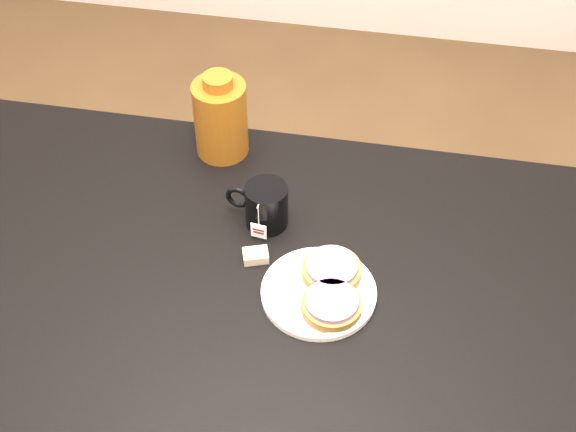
{
  "coord_description": "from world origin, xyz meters",
  "views": [
    {
      "loc": [
        0.21,
        -0.82,
        1.85
      ],
      "look_at": [
        0.03,
        0.16,
        0.81
      ],
      "focal_mm": 50.0,
      "sensor_mm": 36.0,
      "label": 1
    }
  ],
  "objects_px": {
    "table": "(255,331)",
    "plate": "(319,292)",
    "bagel_back": "(332,269)",
    "teabag_pouch": "(256,256)",
    "bagel_front": "(332,305)",
    "bagel_package": "(221,117)",
    "mug": "(265,205)"
  },
  "relations": [
    {
      "from": "mug",
      "to": "teabag_pouch",
      "type": "height_order",
      "value": "mug"
    },
    {
      "from": "bagel_back",
      "to": "bagel_package",
      "type": "relative_size",
      "value": 0.59
    },
    {
      "from": "table",
      "to": "plate",
      "type": "relative_size",
      "value": 7.0
    },
    {
      "from": "plate",
      "to": "bagel_back",
      "type": "relative_size",
      "value": 1.85
    },
    {
      "from": "table",
      "to": "bagel_back",
      "type": "relative_size",
      "value": 12.92
    },
    {
      "from": "bagel_front",
      "to": "bagel_package",
      "type": "distance_m",
      "value": 0.47
    },
    {
      "from": "bagel_back",
      "to": "plate",
      "type": "bearing_deg",
      "value": -112.02
    },
    {
      "from": "teabag_pouch",
      "to": "mug",
      "type": "bearing_deg",
      "value": 90.0
    },
    {
      "from": "mug",
      "to": "bagel_package",
      "type": "distance_m",
      "value": 0.23
    },
    {
      "from": "table",
      "to": "bagel_back",
      "type": "height_order",
      "value": "bagel_back"
    },
    {
      "from": "teabag_pouch",
      "to": "bagel_package",
      "type": "relative_size",
      "value": 0.24
    },
    {
      "from": "mug",
      "to": "teabag_pouch",
      "type": "bearing_deg",
      "value": -82.37
    },
    {
      "from": "plate",
      "to": "bagel_front",
      "type": "height_order",
      "value": "bagel_front"
    },
    {
      "from": "table",
      "to": "teabag_pouch",
      "type": "bearing_deg",
      "value": 99.96
    },
    {
      "from": "table",
      "to": "mug",
      "type": "xyz_separation_m",
      "value": [
        -0.02,
        0.19,
        0.13
      ]
    },
    {
      "from": "bagel_front",
      "to": "mug",
      "type": "bearing_deg",
      "value": 128.67
    },
    {
      "from": "teabag_pouch",
      "to": "bagel_back",
      "type": "bearing_deg",
      "value": -8.05
    },
    {
      "from": "teabag_pouch",
      "to": "table",
      "type": "bearing_deg",
      "value": -80.04
    },
    {
      "from": "teabag_pouch",
      "to": "bagel_package",
      "type": "distance_m",
      "value": 0.32
    },
    {
      "from": "bagel_back",
      "to": "bagel_package",
      "type": "bearing_deg",
      "value": 131.86
    },
    {
      "from": "bagel_front",
      "to": "bagel_package",
      "type": "xyz_separation_m",
      "value": [
        -0.28,
        0.37,
        0.06
      ]
    },
    {
      "from": "plate",
      "to": "bagel_package",
      "type": "distance_m",
      "value": 0.43
    },
    {
      "from": "bagel_back",
      "to": "mug",
      "type": "distance_m",
      "value": 0.18
    },
    {
      "from": "table",
      "to": "mug",
      "type": "bearing_deg",
      "value": 95.16
    },
    {
      "from": "table",
      "to": "bagel_front",
      "type": "xyz_separation_m",
      "value": [
        0.13,
        0.0,
        0.11
      ]
    },
    {
      "from": "table",
      "to": "bagel_package",
      "type": "height_order",
      "value": "bagel_package"
    },
    {
      "from": "plate",
      "to": "bagel_front",
      "type": "bearing_deg",
      "value": -52.92
    },
    {
      "from": "table",
      "to": "plate",
      "type": "bearing_deg",
      "value": 19.6
    },
    {
      "from": "bagel_back",
      "to": "teabag_pouch",
      "type": "relative_size",
      "value": 2.41
    },
    {
      "from": "plate",
      "to": "bagel_back",
      "type": "distance_m",
      "value": 0.05
    },
    {
      "from": "mug",
      "to": "bagel_package",
      "type": "height_order",
      "value": "bagel_package"
    },
    {
      "from": "plate",
      "to": "bagel_back",
      "type": "xyz_separation_m",
      "value": [
        0.02,
        0.04,
        0.02
      ]
    }
  ]
}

